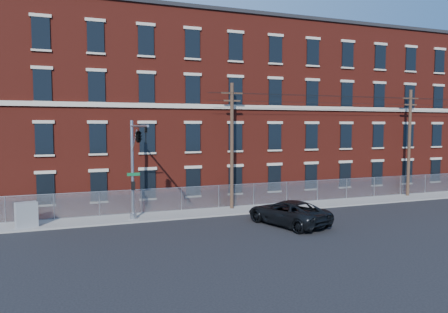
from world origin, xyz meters
The scene contains 10 objects.
ground centered at (0.00, 0.00, 0.00)m, with size 140.00×140.00×0.00m, color black.
sidewalk centered at (12.00, 5.00, 0.06)m, with size 65.00×3.00×0.12m, color gray.
mill_building centered at (12.00, 13.93, 8.15)m, with size 55.30×14.32×16.30m.
chain_link_fence centered at (12.00, 6.30, 1.06)m, with size 59.06×0.06×1.85m.
traffic_signal_mast centered at (-6.00, 2.18, 5.39)m, with size 0.90×6.75×7.00m.
utility_pole_near centered at (2.00, 5.60, 5.34)m, with size 1.80×0.28×10.00m.
utility_pole_mid centered at (20.00, 5.60, 5.34)m, with size 1.80×0.28×10.00m.
overhead_wires centered at (20.00, 5.60, 9.12)m, with size 40.00×0.62×0.62m.
pickup_truck centered at (3.70, -0.53, 0.85)m, with size 2.81×6.10×1.69m, color black.
utility_cabinet centered at (-12.90, 4.31, 0.94)m, with size 1.32×0.66×1.65m, color gray.
Camera 1 is at (-10.10, -25.43, 6.71)m, focal length 33.58 mm.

